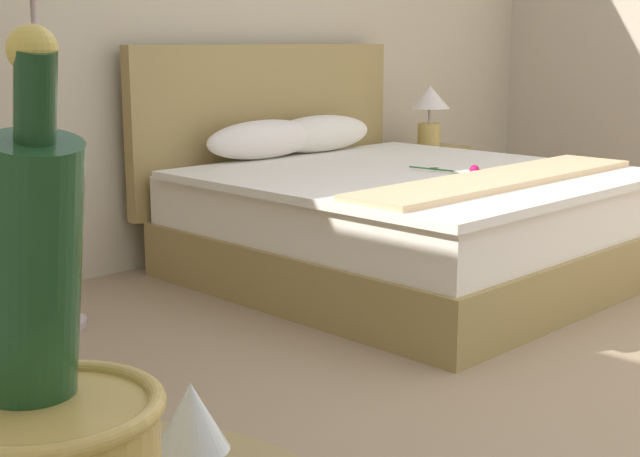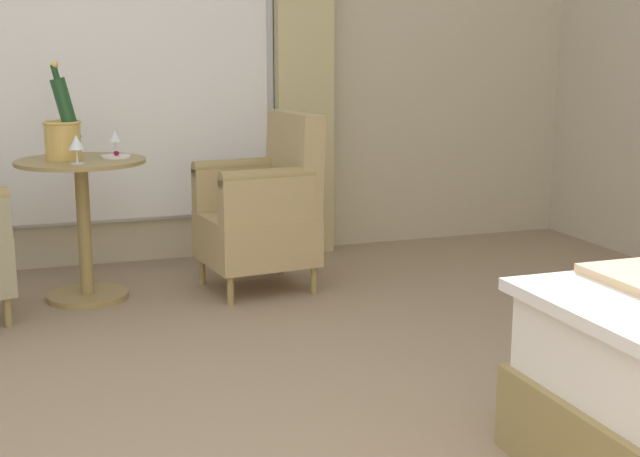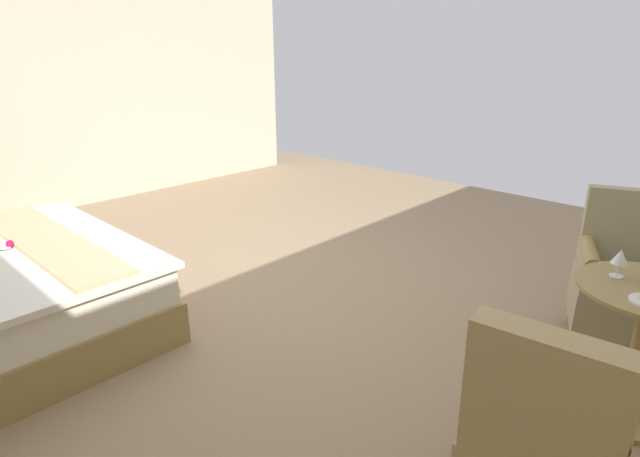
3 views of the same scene
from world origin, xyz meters
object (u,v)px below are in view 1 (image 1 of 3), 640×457
object	(u,v)px
bed	(394,215)
wine_glass_near_bucket	(192,422)
nightstand	(428,185)
bedside_lamp	(430,106)

from	to	relation	value
bed	wine_glass_near_bucket	distance (m)	3.80
nightstand	wine_glass_near_bucket	xyz separation A→B (m)	(-4.22, -3.00, 0.57)
nightstand	bedside_lamp	bearing A→B (deg)	180.00
bed	bedside_lamp	size ratio (longest dim) A/B	5.28
bedside_lamp	wine_glass_near_bucket	size ratio (longest dim) A/B	2.80
nightstand	bed	bearing A→B (deg)	-149.01
wine_glass_near_bucket	bedside_lamp	bearing A→B (deg)	35.39
bed	wine_glass_near_bucket	size ratio (longest dim) A/B	14.76
nightstand	wine_glass_near_bucket	world-z (taller)	wine_glass_near_bucket
bedside_lamp	wine_glass_near_bucket	bearing A→B (deg)	-144.61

